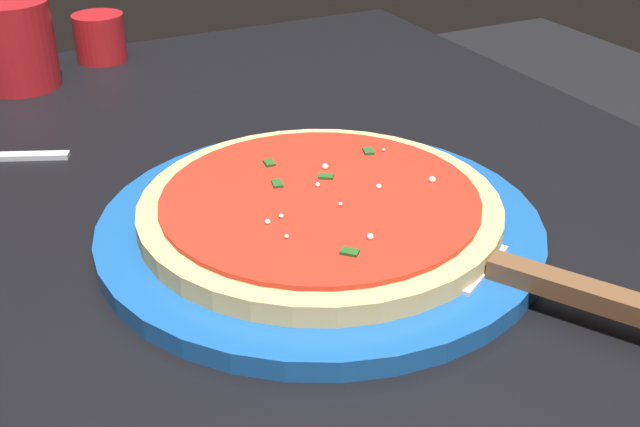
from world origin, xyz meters
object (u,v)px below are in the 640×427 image
at_px(pizza, 320,208).
at_px(cup_tall_drink, 16,45).
at_px(cup_small_sauce, 100,38).
at_px(serving_plate, 320,227).
at_px(pizza_server, 525,277).

xyz_separation_m(pizza, cup_tall_drink, (0.46, 0.15, 0.02)).
relative_size(pizza, cup_small_sauce, 4.43).
bearing_deg(cup_small_sauce, serving_plate, -174.48).
height_order(pizza, cup_small_sauce, cup_small_sauce).
distance_m(serving_plate, pizza_server, 0.16).
distance_m(pizza, cup_small_sauce, 0.51).
relative_size(serving_plate, pizza_server, 1.62).
bearing_deg(serving_plate, pizza, -70.57).
bearing_deg(pizza_server, cup_small_sauce, 11.47).
height_order(pizza, cup_tall_drink, cup_tall_drink).
height_order(serving_plate, pizza, pizza).
bearing_deg(cup_tall_drink, serving_plate, -161.38).
bearing_deg(serving_plate, cup_tall_drink, 18.62).
bearing_deg(cup_small_sauce, pizza_server, -168.53).
bearing_deg(pizza_server, pizza, 30.45).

